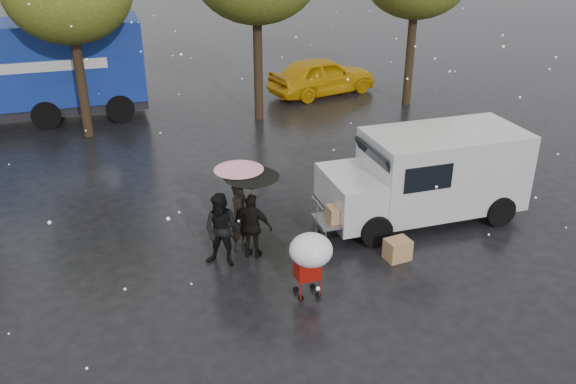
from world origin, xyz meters
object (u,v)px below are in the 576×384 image
object	(u,v)px
yellow_taxi	(322,76)
blue_truck	(31,72)
person_pink	(241,217)
vendor_cart	(351,211)
white_van	(428,174)
shopping_cart	(310,253)
person_black	(253,226)

from	to	relation	value
yellow_taxi	blue_truck	bearing A→B (deg)	76.40
person_pink	vendor_cart	bearing A→B (deg)	-48.18
person_pink	yellow_taxi	bearing A→B (deg)	20.36
vendor_cart	white_van	world-z (taller)	white_van
shopping_cart	blue_truck	world-z (taller)	blue_truck
blue_truck	person_pink	bearing A→B (deg)	-66.71
person_black	vendor_cart	distance (m)	2.37
shopping_cart	yellow_taxi	bearing A→B (deg)	68.38
yellow_taxi	person_pink	bearing A→B (deg)	137.64
white_van	yellow_taxi	distance (m)	11.12
shopping_cart	blue_truck	distance (m)	14.69
person_pink	white_van	xyz separation A→B (m)	(4.77, 0.15, 0.35)
person_pink	vendor_cart	world-z (taller)	person_pink
vendor_cart	shopping_cart	distance (m)	2.67
person_pink	shopping_cart	distance (m)	2.49
person_black	yellow_taxi	xyz separation A→B (m)	(6.00, 11.60, 0.01)
person_black	white_van	distance (m)	4.65
white_van	yellow_taxi	world-z (taller)	white_van
blue_truck	yellow_taxi	xyz separation A→B (m)	(10.99, -0.03, -0.99)
person_pink	person_black	world-z (taller)	person_pink
shopping_cart	blue_truck	bearing A→B (deg)	112.59
person_pink	yellow_taxi	distance (m)	12.77
person_pink	person_black	distance (m)	0.46
vendor_cart	shopping_cart	xyz separation A→B (m)	(-1.72, -2.01, 0.34)
white_van	yellow_taxi	bearing A→B (deg)	82.74
person_pink	blue_truck	size ratio (longest dim) A/B	0.20
person_black	shopping_cart	distance (m)	2.04
person_pink	shopping_cart	size ratio (longest dim) A/B	1.11
white_van	shopping_cart	bearing A→B (deg)	-147.80
white_van	blue_truck	size ratio (longest dim) A/B	0.59
person_pink	white_van	world-z (taller)	white_van
shopping_cart	white_van	world-z (taller)	white_van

